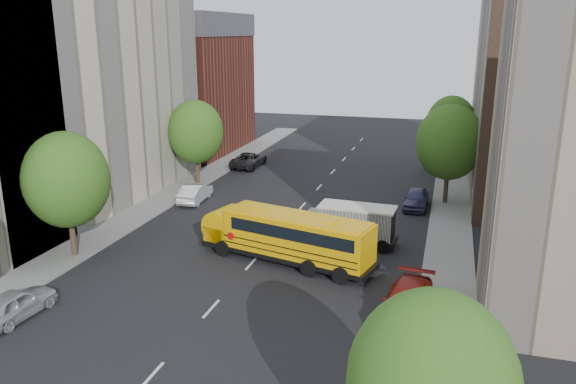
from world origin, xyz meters
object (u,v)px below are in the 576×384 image
at_px(parked_car_5, 434,160).
at_px(street_tree_3, 431,384).
at_px(parked_car_0, 15,304).
at_px(street_tree_5, 451,124).
at_px(school_bus, 285,234).
at_px(street_tree_2, 196,132).
at_px(parked_car_3, 407,303).
at_px(street_tree_4, 450,142).
at_px(safari_truck, 350,224).
at_px(parked_car_2, 249,160).
at_px(parked_car_4, 416,199).
at_px(street_tree_1, 66,180).
at_px(parked_car_1, 195,193).

bearing_deg(parked_car_5, street_tree_3, -83.00).
bearing_deg(parked_car_0, street_tree_5, -113.39).
bearing_deg(school_bus, street_tree_2, 144.40).
bearing_deg(parked_car_0, parked_car_3, -159.34).
distance_m(street_tree_3, street_tree_4, 32.01).
bearing_deg(parked_car_5, safari_truck, -95.19).
height_order(safari_truck, parked_car_2, safari_truck).
xyz_separation_m(parked_car_2, parked_car_4, (17.60, -9.48, -0.00)).
bearing_deg(street_tree_1, parked_car_4, 39.30).
bearing_deg(street_tree_3, parked_car_5, 91.77).
height_order(street_tree_2, parked_car_0, street_tree_2).
xyz_separation_m(parked_car_3, parked_car_5, (0.00, 33.49, -0.11)).
xyz_separation_m(school_bus, parked_car_4, (6.94, 13.25, -1.00)).
distance_m(street_tree_4, parked_car_5, 14.08).
bearing_deg(parked_car_1, school_bus, 132.43).
xyz_separation_m(street_tree_1, parked_car_5, (20.60, 31.31, -4.26)).
distance_m(street_tree_1, parked_car_3, 21.13).
height_order(street_tree_1, parked_car_1, street_tree_1).
distance_m(street_tree_1, safari_truck, 17.93).
bearing_deg(parked_car_0, street_tree_3, 166.34).
height_order(street_tree_2, parked_car_3, street_tree_2).
distance_m(parked_car_1, parked_car_5, 26.06).
xyz_separation_m(street_tree_1, parked_car_3, (20.60, -2.18, -4.15)).
relative_size(street_tree_1, parked_car_2, 1.44).
xyz_separation_m(street_tree_2, street_tree_3, (22.00, -32.00, -0.37)).
distance_m(parked_car_0, parked_car_4, 29.55).
distance_m(street_tree_5, parked_car_0, 42.62).
bearing_deg(street_tree_4, street_tree_5, 90.00).
xyz_separation_m(school_bus, parked_car_5, (7.74, 28.35, -1.06)).
height_order(safari_truck, parked_car_3, safari_truck).
bearing_deg(parked_car_3, safari_truck, 121.67).
relative_size(street_tree_2, street_tree_3, 1.08).
relative_size(street_tree_1, school_bus, 0.69).
bearing_deg(parked_car_5, parked_car_3, -84.77).
relative_size(street_tree_2, parked_car_4, 1.73).
xyz_separation_m(parked_car_1, parked_car_2, (0.04, 12.80, 0.02)).
bearing_deg(parked_car_2, safari_truck, 127.16).
xyz_separation_m(street_tree_1, street_tree_5, (22.00, 30.00, -0.25)).
relative_size(street_tree_4, parked_car_3, 1.47).
xyz_separation_m(street_tree_3, street_tree_5, (-0.00, 44.00, 0.25)).
distance_m(street_tree_5, safari_truck, 23.97).
bearing_deg(parked_car_0, parked_car_1, -85.47).
distance_m(street_tree_3, parked_car_0, 21.16).
height_order(street_tree_1, street_tree_3, street_tree_1).
relative_size(street_tree_3, safari_truck, 1.13).
relative_size(school_bus, parked_car_4, 2.56).
bearing_deg(street_tree_2, school_bus, -49.47).
xyz_separation_m(street_tree_5, parked_car_5, (-1.40, 1.31, -4.01)).
xyz_separation_m(street_tree_2, parked_car_0, (2.20, -25.54, -4.08)).
bearing_deg(parked_car_3, parked_car_2, 129.11).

